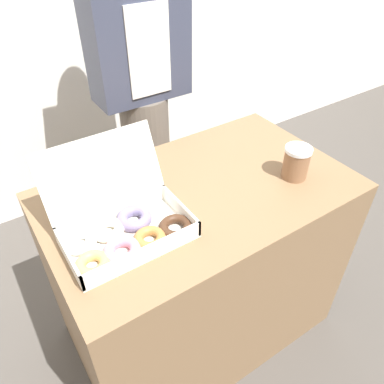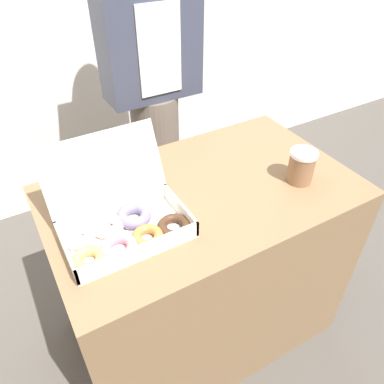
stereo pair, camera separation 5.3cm
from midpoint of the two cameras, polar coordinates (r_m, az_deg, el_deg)
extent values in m
plane|color=#4C4742|center=(1.81, 2.05, -19.26)|extent=(14.00, 14.00, 0.00)
cube|color=brown|center=(1.50, 2.40, -11.37)|extent=(1.02, 0.62, 0.78)
cube|color=white|center=(1.07, -8.35, -6.63)|extent=(0.35, 0.20, 0.01)
cube|color=white|center=(1.03, -17.24, -8.67)|extent=(0.01, 0.20, 0.05)
cube|color=white|center=(1.10, -0.41, -2.58)|extent=(0.01, 0.20, 0.05)
cube|color=white|center=(0.99, -6.23, -9.06)|extent=(0.35, 0.01, 0.05)
cube|color=white|center=(1.12, -10.45, -2.51)|extent=(0.35, 0.01, 0.05)
cube|color=white|center=(1.09, -12.03, 3.55)|extent=(0.35, 0.09, 0.19)
torus|color=tan|center=(1.01, -13.92, -9.96)|extent=(0.10, 0.10, 0.03)
torus|color=white|center=(1.07, -15.54, -6.58)|extent=(0.11, 0.11, 0.03)
torus|color=pink|center=(1.02, -9.54, -8.34)|extent=(0.13, 0.13, 0.03)
torus|color=silver|center=(1.08, -11.42, -5.14)|extent=(0.13, 0.13, 0.03)
torus|color=#A87038|center=(1.04, -5.31, -6.81)|extent=(0.12, 0.12, 0.03)
torus|color=slate|center=(1.10, -7.44, -3.65)|extent=(0.14, 0.14, 0.03)
torus|color=#422819|center=(1.07, -1.29, -5.27)|extent=(0.13, 0.13, 0.03)
cylinder|color=#8C6042|center=(1.29, 17.42, 3.49)|extent=(0.08, 0.08, 0.10)
cylinder|color=white|center=(1.26, 17.91, 5.60)|extent=(0.09, 0.09, 0.01)
cylinder|color=#665B51|center=(1.91, -4.33, 2.92)|extent=(0.22, 0.22, 0.84)
cube|color=#383D51|center=(1.61, -5.60, 23.33)|extent=(0.40, 0.18, 0.54)
cube|color=silver|center=(1.54, -3.87, 20.64)|extent=(0.18, 0.01, 0.35)
camera|label=1|loc=(0.03, -88.57, 1.15)|focal=35.00mm
camera|label=2|loc=(0.03, 91.43, -1.15)|focal=35.00mm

